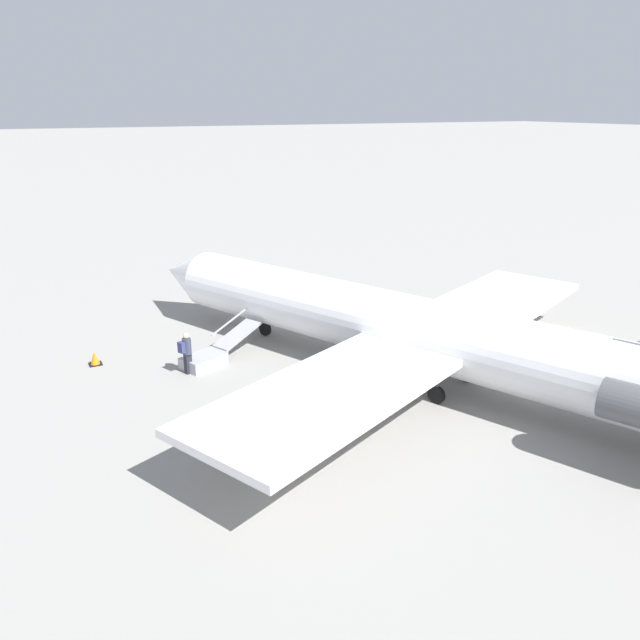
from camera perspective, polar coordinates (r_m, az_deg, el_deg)
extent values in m
plane|color=gray|center=(25.39, 7.31, -5.11)|extent=(600.00, 600.00, 0.00)
cylinder|color=white|center=(24.62, 7.51, -0.70)|extent=(22.16, 11.75, 2.68)
cone|color=white|center=(32.95, -12.08, 4.14)|extent=(3.76, 3.59, 2.63)
cube|color=white|center=(19.39, 0.66, -6.81)|extent=(7.83, 10.58, 0.27)
cube|color=white|center=(29.44, 15.78, 1.64)|extent=(7.83, 10.58, 0.27)
cylinder|color=black|center=(29.55, -5.05, -0.79)|extent=(0.67, 0.42, 0.66)
cylinder|color=#4C4C51|center=(29.41, -5.07, 0.01)|extent=(0.12, 0.12, 0.21)
cylinder|color=black|center=(23.28, 10.59, -6.74)|extent=(0.67, 0.42, 0.66)
cylinder|color=#4C4C51|center=(23.09, 10.66, -5.77)|extent=(0.12, 0.12, 0.21)
cylinder|color=black|center=(25.25, 13.25, -4.81)|extent=(0.67, 0.42, 0.66)
cylinder|color=#4C4C51|center=(25.08, 13.32, -3.90)|extent=(0.12, 0.12, 0.21)
cube|color=#99999E|center=(26.47, -10.59, -3.67)|extent=(1.73, 2.09, 0.50)
cube|color=#99999E|center=(27.48, -7.52, -1.28)|extent=(1.73, 2.41, 0.82)
cube|color=#99999E|center=(27.63, -8.21, -0.10)|extent=(0.95, 2.05, 0.76)
cube|color=#23232D|center=(25.85, -11.97, -3.91)|extent=(0.30, 0.34, 0.85)
cylinder|color=#33384C|center=(25.57, -12.08, -2.36)|extent=(0.36, 0.36, 0.65)
sphere|color=beige|center=(25.42, -12.15, -1.43)|extent=(0.24, 0.24, 0.24)
cube|color=navy|center=(25.41, -12.56, -2.47)|extent=(0.33, 0.28, 0.44)
cube|color=black|center=(27.94, -19.84, -3.81)|extent=(0.52, 0.52, 0.03)
cone|color=orange|center=(27.84, -19.90, -3.29)|extent=(0.40, 0.40, 0.57)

